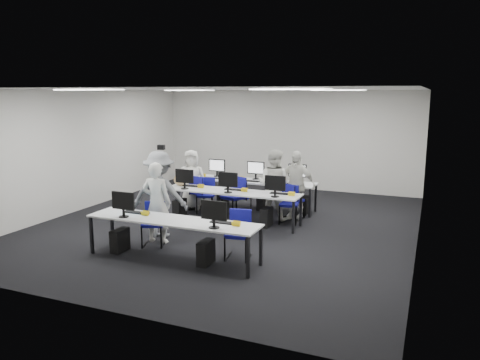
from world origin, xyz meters
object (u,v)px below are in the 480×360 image
at_px(desk_front, 173,222).
at_px(chair_0, 154,232).
at_px(desk_mid, 231,193).
at_px(chair_5, 201,199).
at_px(student_0, 157,203).
at_px(chair_1, 238,243).
at_px(chair_2, 206,202).
at_px(student_3, 295,185).
at_px(chair_3, 233,204).
at_px(chair_6, 241,203).
at_px(student_1, 274,184).
at_px(photographer, 160,194).
at_px(student_2, 192,180).
at_px(chair_7, 292,207).
at_px(chair_4, 289,211).

bearing_deg(desk_front, chair_0, 144.18).
xyz_separation_m(desk_mid, chair_5, (-1.17, 0.74, -0.40)).
distance_m(chair_0, student_0, 0.57).
xyz_separation_m(chair_1, student_0, (-1.83, 0.23, 0.53)).
bearing_deg(desk_front, chair_2, 106.49).
bearing_deg(student_3, chair_3, -163.39).
bearing_deg(chair_0, chair_6, 56.30).
height_order(chair_5, student_0, student_0).
relative_size(chair_5, student_0, 0.55).
distance_m(chair_3, chair_5, 1.05).
height_order(chair_0, student_1, student_1).
height_order(desk_front, chair_0, chair_0).
bearing_deg(chair_2, photographer, -104.29).
xyz_separation_m(chair_5, student_1, (1.96, -0.09, 0.54)).
relative_size(desk_mid, chair_3, 3.38).
bearing_deg(chair_1, chair_3, 106.19).
bearing_deg(desk_mid, photographer, -121.36).
relative_size(desk_mid, student_0, 1.99).
distance_m(chair_1, student_2, 3.84).
bearing_deg(chair_3, student_1, 30.96).
height_order(chair_6, student_0, student_0).
xyz_separation_m(chair_7, photographer, (-2.12, -2.38, 0.62)).
xyz_separation_m(chair_5, photographer, (0.24, -2.27, 0.60)).
height_order(chair_1, chair_4, chair_1).
height_order(desk_front, chair_1, chair_1).
relative_size(desk_front, student_2, 2.12).
bearing_deg(chair_3, chair_1, -44.86).
height_order(desk_front, chair_2, chair_2).
height_order(desk_mid, chair_1, chair_1).
relative_size(chair_2, chair_4, 1.00).
bearing_deg(photographer, student_1, -140.46).
distance_m(student_3, photographer, 3.26).
height_order(desk_front, desk_mid, same).
relative_size(desk_front, chair_3, 3.38).
bearing_deg(student_2, student_3, -19.14).
bearing_deg(student_2, desk_front, -88.73).
bearing_deg(chair_6, chair_0, -109.15).
bearing_deg(student_2, chair_4, -28.27).
xyz_separation_m(chair_2, chair_7, (2.14, 0.23, 0.00)).
relative_size(chair_2, chair_3, 0.89).
xyz_separation_m(chair_1, chair_3, (-1.20, 2.58, 0.03)).
height_order(chair_0, chair_2, chair_2).
relative_size(desk_front, student_0, 1.99).
xyz_separation_m(chair_0, chair_1, (1.80, -0.05, 0.01)).
distance_m(chair_1, chair_5, 3.61).
bearing_deg(student_1, chair_5, 3.24).
relative_size(student_1, student_2, 1.10).
xyz_separation_m(chair_3, student_2, (-1.29, 0.31, 0.45)).
bearing_deg(chair_7, desk_front, -88.83).
bearing_deg(chair_3, chair_7, 35.83).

